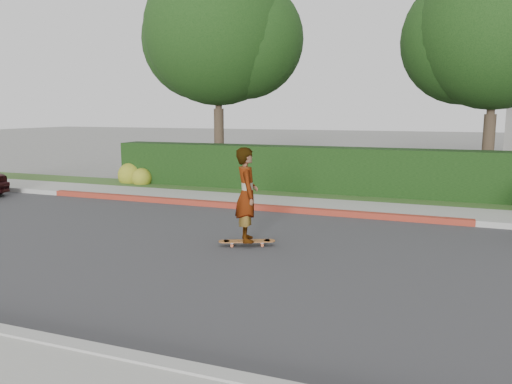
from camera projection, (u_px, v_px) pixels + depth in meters
ground at (420, 276)px, 7.99m from camera, size 120.00×120.00×0.00m
road at (420, 276)px, 7.99m from camera, size 60.00×8.00×0.01m
curb_far at (429, 220)px, 11.76m from camera, size 60.00×0.20×0.15m
curb_red_section at (235, 206)px, 13.52m from camera, size 12.00×0.21×0.15m
sidewalk_far at (430, 213)px, 12.60m from camera, size 60.00×1.60×0.12m
planting_strip at (432, 203)px, 14.07m from camera, size 60.00×1.60×0.10m
hedge at (333, 171)px, 15.57m from camera, size 15.00×1.00×1.50m
flowering_shrub at (134, 176)px, 17.66m from camera, size 1.40×1.00×0.90m
tree_left at (220, 36)px, 17.80m from camera, size 5.99×5.21×8.00m
tree_center at (495, 35)px, 15.16m from camera, size 5.66×4.84×7.44m
skateboard at (247, 241)px, 9.74m from camera, size 1.10×0.65×0.10m
skateboarder at (247, 195)px, 9.59m from camera, size 0.70×0.79×1.82m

